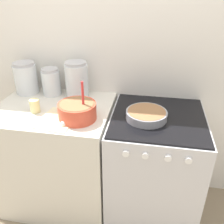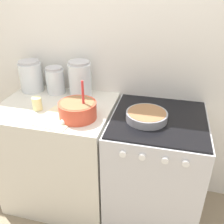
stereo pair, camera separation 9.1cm
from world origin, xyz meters
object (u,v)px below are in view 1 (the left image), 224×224
Objects in this scene: mixing_bowl at (77,110)px; storage_jar_right at (77,82)px; storage_jar_middle at (51,83)px; tin_can at (35,106)px; baking_pan at (146,115)px; stove at (153,167)px; storage_jar_left at (26,80)px.

storage_jar_right reaches higher than mixing_bowl.
storage_jar_middle is (-0.31, 0.34, 0.03)m from mixing_bowl.
storage_jar_middle is 0.31m from tin_can.
stove is at bearing 29.57° from baking_pan.
storage_jar_right is at bearing 106.93° from mixing_bowl.
storage_jar_left is at bearing 180.00° from storage_jar_right.
mixing_bowl is 0.45m from baking_pan.
baking_pan is at bearing -150.43° from stove.
storage_jar_right is at bearing 54.95° from tin_can.
baking_pan is at bearing -25.62° from storage_jar_right.
storage_jar_right is at bearing 160.92° from stove.
storage_jar_left is 0.90× the size of storage_jar_right.
stove is 9.52× the size of tin_can.
storage_jar_right is at bearing 154.38° from baking_pan.
storage_jar_right is (0.21, -0.00, 0.03)m from storage_jar_middle.
mixing_bowl is 0.63m from storage_jar_left.
storage_jar_middle reaches higher than stove.
storage_jar_middle reaches higher than tin_can.
storage_jar_left is 1.17× the size of storage_jar_middle.
mixing_bowl is 1.25× the size of storage_jar_middle.
baking_pan is at bearing -19.15° from storage_jar_middle.
storage_jar_left is at bearing 124.27° from tin_can.
storage_jar_right reaches higher than storage_jar_left.
storage_jar_middle is at bearing 89.43° from tin_can.
storage_jar_left is at bearing 168.26° from stove.
baking_pan is 1.01m from storage_jar_left.
storage_jar_right is (-0.55, 0.26, 0.09)m from baking_pan.
baking_pan is 1.09× the size of storage_jar_left.
storage_jar_middle is at bearing 165.45° from stove.
baking_pan is 0.62m from storage_jar_right.
mixing_bowl is at bearing -166.73° from stove.
baking_pan is 0.81m from storage_jar_middle.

